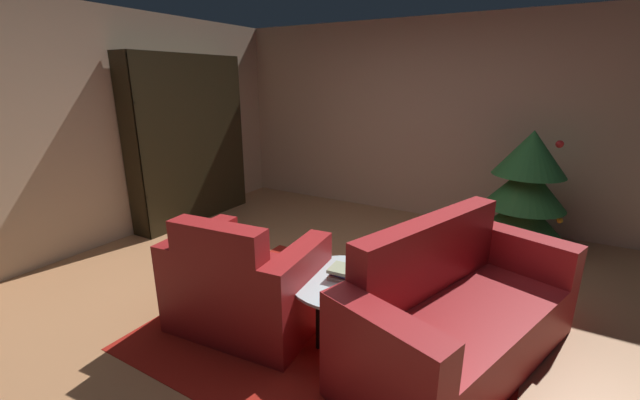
# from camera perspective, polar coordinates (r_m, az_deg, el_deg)

# --- Properties ---
(ground_plane) EXTENTS (6.73, 6.73, 0.00)m
(ground_plane) POSITION_cam_1_polar(r_m,az_deg,el_deg) (3.44, 0.96, -14.75)
(ground_plane) COLOR #B47A50
(wall_back) EXTENTS (5.73, 0.06, 2.55)m
(wall_back) POSITION_cam_1_polar(r_m,az_deg,el_deg) (5.50, 15.44, 10.79)
(wall_back) COLOR tan
(wall_back) RESTS_ON ground
(wall_left) EXTENTS (0.06, 5.53, 2.55)m
(wall_left) POSITION_cam_1_polar(r_m,az_deg,el_deg) (5.00, -28.89, 8.75)
(wall_left) COLOR tan
(wall_left) RESTS_ON ground
(area_rug) EXTENTS (2.55, 2.11, 0.01)m
(area_rug) POSITION_cam_1_polar(r_m,az_deg,el_deg) (3.19, 2.02, -17.60)
(area_rug) COLOR maroon
(area_rug) RESTS_ON ground
(bookshelf_unit) EXTENTS (0.32, 1.67, 2.10)m
(bookshelf_unit) POSITION_cam_1_polar(r_m,az_deg,el_deg) (5.52, -17.32, 7.77)
(bookshelf_unit) COLOR black
(bookshelf_unit) RESTS_ON ground
(armchair_red) EXTENTS (1.12, 0.87, 0.90)m
(armchair_red) POSITION_cam_1_polar(r_m,az_deg,el_deg) (3.10, -10.65, -12.00)
(armchair_red) COLOR maroon
(armchair_red) RESTS_ON ground
(couch_red) EXTENTS (1.30, 1.96, 0.93)m
(couch_red) POSITION_cam_1_polar(r_m,az_deg,el_deg) (2.88, 18.96, -15.34)
(couch_red) COLOR maroon
(couch_red) RESTS_ON ground
(coffee_table) EXTENTS (0.78, 0.78, 0.48)m
(coffee_table) POSITION_cam_1_polar(r_m,az_deg,el_deg) (2.84, 3.61, -11.94)
(coffee_table) COLOR black
(coffee_table) RESTS_ON ground
(book_stack_on_table) EXTENTS (0.23, 0.18, 0.08)m
(book_stack_on_table) POSITION_cam_1_polar(r_m,az_deg,el_deg) (2.81, 3.52, -10.37)
(book_stack_on_table) COLOR gray
(book_stack_on_table) RESTS_ON coffee_table
(bottle_on_table) EXTENTS (0.08, 0.08, 0.29)m
(bottle_on_table) POSITION_cam_1_polar(r_m,az_deg,el_deg) (2.70, 7.84, -10.11)
(bottle_on_table) COLOR #2F3251
(bottle_on_table) RESTS_ON coffee_table
(decorated_tree) EXTENTS (0.91, 0.91, 1.31)m
(decorated_tree) POSITION_cam_1_polar(r_m,az_deg,el_deg) (4.72, 27.26, 1.16)
(decorated_tree) COLOR brown
(decorated_tree) RESTS_ON ground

